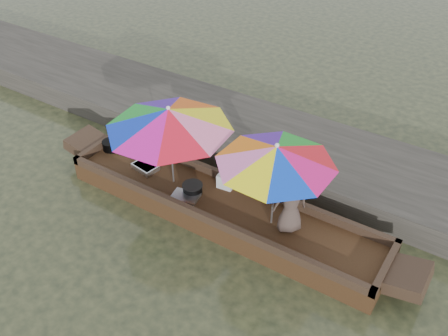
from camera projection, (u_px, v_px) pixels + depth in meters
The scene contains 11 objects.
water at pixel (221, 216), 8.78m from camera, with size 80.00×80.00×0.00m, color #242A1B.
dock at pixel (280, 146), 10.11m from camera, with size 22.00×2.20×0.50m, color #2D2B26.
boat_hull at pixel (221, 209), 8.67m from camera, with size 5.87×1.20×0.35m, color black.
cooking_pot at pixel (111, 145), 9.80m from camera, with size 0.34×0.34×0.18m, color black.
tray_crayfish at pixel (145, 167), 9.30m from camera, with size 0.47×0.32×0.09m, color silver.
tray_scallop at pixel (185, 197), 8.62m from camera, with size 0.47×0.32×0.06m, color silver.
charcoal_grill at pixel (193, 189), 8.71m from camera, with size 0.34×0.34×0.16m, color black.
supply_bag at pixel (226, 181), 8.82m from camera, with size 0.28×0.22×0.26m, color silver.
vendor at pixel (291, 202), 7.71m from camera, with size 0.54×0.35×1.10m, color #473831.
umbrella_bow at pixel (171, 146), 8.56m from camera, with size 2.19×2.19×1.55m, color pink, non-canonical shape.
umbrella_stern at pixel (274, 185), 7.68m from camera, with size 1.87×1.87×1.55m, color #E51476, non-canonical shape.
Camera 1 is at (3.60, -5.46, 5.91)m, focal length 40.00 mm.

